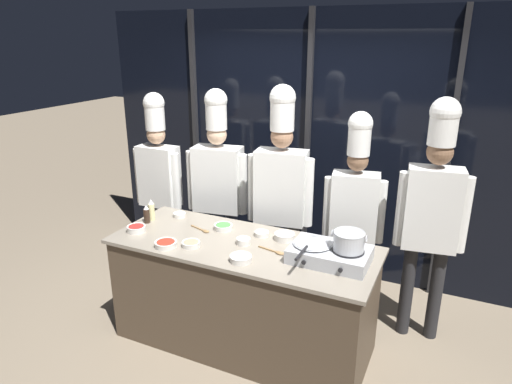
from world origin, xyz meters
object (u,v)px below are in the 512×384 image
at_px(prep_bowl_chili_flakes, 166,244).
at_px(frying_pan, 313,241).
at_px(prep_bowl_noodles, 262,233).
at_px(chef_line, 281,185).
at_px(squeeze_bottle_oil, 151,210).
at_px(portable_stove, 330,254).
at_px(stock_pot, 349,241).
at_px(prep_bowl_chicken, 179,214).
at_px(serving_spoon_slotted, 276,252).
at_px(chef_apprentice, 433,205).
at_px(prep_bowl_mushrooms, 191,244).
at_px(squeeze_bottle_soy, 147,214).
at_px(prep_bowl_onion, 243,241).
at_px(prep_bowl_shrimp, 285,236).
at_px(prep_bowl_scallions, 223,226).
at_px(prep_bowl_bean_sprouts, 241,258).
at_px(chef_sous, 218,179).
at_px(serving_spoon_solid, 203,230).
at_px(chef_head, 159,173).
at_px(chef_pastry, 354,204).
at_px(prep_bowl_bell_pepper, 136,228).

bearing_deg(prep_bowl_chili_flakes, frying_pan, 15.59).
relative_size(prep_bowl_noodles, chef_line, 0.06).
bearing_deg(squeeze_bottle_oil, portable_stove, -2.97).
distance_m(stock_pot, prep_bowl_chicken, 1.61).
relative_size(serving_spoon_slotted, chef_apprentice, 0.12).
bearing_deg(prep_bowl_mushrooms, squeeze_bottle_soy, 158.57).
bearing_deg(prep_bowl_chili_flakes, prep_bowl_mushrooms, 25.97).
bearing_deg(prep_bowl_onion, portable_stove, 1.15).
distance_m(frying_pan, prep_bowl_shrimp, 0.38).
bearing_deg(prep_bowl_scallions, chef_line, 60.84).
bearing_deg(prep_bowl_bean_sprouts, prep_bowl_shrimp, 72.57).
height_order(prep_bowl_bean_sprouts, chef_sous, chef_sous).
xyz_separation_m(prep_bowl_bean_sprouts, prep_bowl_mushrooms, (-0.46, 0.05, -0.00)).
distance_m(squeeze_bottle_oil, chef_line, 1.16).
bearing_deg(serving_spoon_solid, chef_head, 144.83).
distance_m(prep_bowl_noodles, prep_bowl_scallions, 0.35).
xyz_separation_m(chef_sous, chef_pastry, (1.35, -0.00, -0.04)).
distance_m(chef_sous, chef_pastry, 1.35).
xyz_separation_m(prep_bowl_mushrooms, chef_line, (0.37, 0.92, 0.25)).
bearing_deg(squeeze_bottle_soy, prep_bowl_chicken, 52.53).
relative_size(portable_stove, squeeze_bottle_soy, 3.52).
bearing_deg(prep_bowl_chili_flakes, prep_bowl_onion, 29.20).
xyz_separation_m(prep_bowl_scallions, prep_bowl_mushrooms, (-0.07, -0.39, -0.00)).
bearing_deg(prep_bowl_onion, stock_pot, 0.99).
distance_m(squeeze_bottle_oil, chef_head, 0.74).
xyz_separation_m(prep_bowl_bell_pepper, chef_pastry, (1.58, 0.96, 0.14)).
distance_m(squeeze_bottle_oil, prep_bowl_noodles, 1.02).
bearing_deg(prep_bowl_chili_flakes, chef_apprentice, 29.34).
xyz_separation_m(portable_stove, prep_bowl_chicken, (-1.46, 0.25, -0.03)).
bearing_deg(prep_bowl_chili_flakes, stock_pot, 12.87).
relative_size(portable_stove, stock_pot, 2.27).
bearing_deg(prep_bowl_scallions, portable_stove, -9.95).
height_order(serving_spoon_slotted, chef_head, chef_head).
relative_size(squeeze_bottle_oil, prep_bowl_bean_sprouts, 1.17).
distance_m(prep_bowl_chili_flakes, chef_pastry, 1.62).
relative_size(squeeze_bottle_oil, chef_head, 0.10).
height_order(frying_pan, prep_bowl_mushrooms, frying_pan).
height_order(prep_bowl_bean_sprouts, chef_apprentice, chef_apprentice).
distance_m(prep_bowl_chicken, serving_spoon_slotted, 1.10).
xyz_separation_m(prep_bowl_scallions, chef_apprentice, (1.57, 0.55, 0.26)).
distance_m(serving_spoon_slotted, chef_sous, 1.30).
bearing_deg(prep_bowl_noodles, serving_spoon_slotted, -45.61).
distance_m(prep_bowl_chili_flakes, prep_bowl_noodles, 0.77).
bearing_deg(prep_bowl_scallions, squeeze_bottle_soy, -167.00).
distance_m(prep_bowl_mushrooms, chef_pastry, 1.44).
relative_size(stock_pot, chef_line, 0.12).
height_order(squeeze_bottle_soy, serving_spoon_solid, squeeze_bottle_soy).
relative_size(prep_bowl_bell_pepper, prep_bowl_chicken, 1.36).
bearing_deg(serving_spoon_solid, chef_pastry, 33.65).
xyz_separation_m(portable_stove, prep_bowl_bean_sprouts, (-0.58, -0.27, -0.03)).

